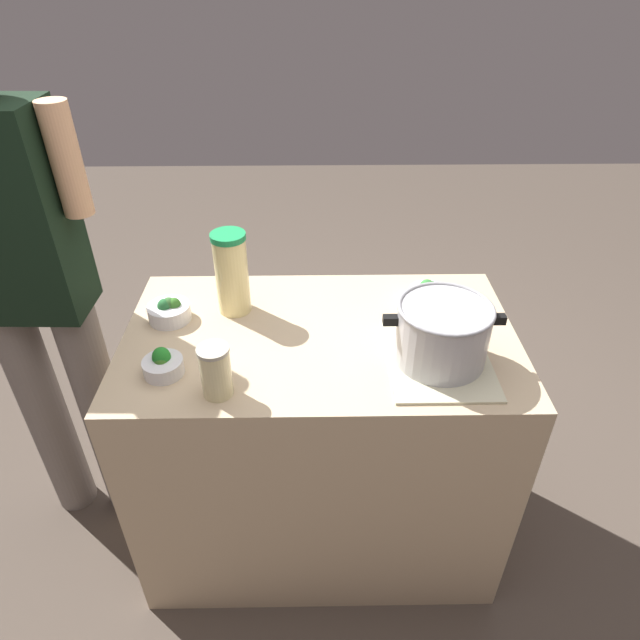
{
  "coord_description": "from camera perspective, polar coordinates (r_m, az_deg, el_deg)",
  "views": [
    {
      "loc": [
        0.02,
        1.3,
        1.86
      ],
      "look_at": [
        0.0,
        0.0,
        0.94
      ],
      "focal_mm": 30.88,
      "sensor_mm": 36.0,
      "label": 1
    }
  ],
  "objects": [
    {
      "name": "counter_slab",
      "position": [
        1.92,
        -0.0,
        -12.22
      ],
      "size": [
        1.16,
        0.68,
        0.89
      ],
      "primitive_type": "cube",
      "color": "#C7AD88",
      "rests_on": "ground_plane"
    },
    {
      "name": "ground_plane",
      "position": [
        2.27,
        -0.0,
        -19.89
      ],
      "size": [
        8.0,
        8.0,
        0.0
      ],
      "primitive_type": "plane",
      "color": "#50443B"
    },
    {
      "name": "broccoli_bowl_center",
      "position": [
        1.73,
        -15.35,
        0.92
      ],
      "size": [
        0.13,
        0.13,
        0.07
      ],
      "color": "silver",
      "rests_on": "counter_slab"
    },
    {
      "name": "broccoli_bowl_back",
      "position": [
        1.53,
        -15.98,
        -4.34
      ],
      "size": [
        0.11,
        0.11,
        0.07
      ],
      "color": "silver",
      "rests_on": "counter_slab"
    },
    {
      "name": "lemonade_pitcher",
      "position": [
        1.68,
        -9.14,
        4.83
      ],
      "size": [
        0.1,
        0.1,
        0.26
      ],
      "color": "#F4E092",
      "rests_on": "counter_slab"
    },
    {
      "name": "broccoli_bowl_front",
      "position": [
        1.79,
        11.13,
        2.69
      ],
      "size": [
        0.13,
        0.13,
        0.08
      ],
      "color": "silver",
      "rests_on": "counter_slab"
    },
    {
      "name": "mason_jar",
      "position": [
        1.4,
        -10.76,
        -5.22
      ],
      "size": [
        0.08,
        0.08,
        0.15
      ],
      "color": "beige",
      "rests_on": "counter_slab"
    },
    {
      "name": "dish_cloth",
      "position": [
        1.56,
        12.13,
        -3.97
      ],
      "size": [
        0.28,
        0.35,
        0.01
      ],
      "primitive_type": "cube",
      "color": "beige",
      "rests_on": "counter_slab"
    },
    {
      "name": "person_cook",
      "position": [
        1.89,
        -27.59,
        2.21
      ],
      "size": [
        0.5,
        0.21,
        1.72
      ],
      "color": "slate",
      "rests_on": "ground_plane"
    },
    {
      "name": "cooking_pot",
      "position": [
        1.5,
        12.56,
        -1.22
      ],
      "size": [
        0.32,
        0.25,
        0.17
      ],
      "color": "#B7B7BC",
      "rests_on": "dish_cloth"
    }
  ]
}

